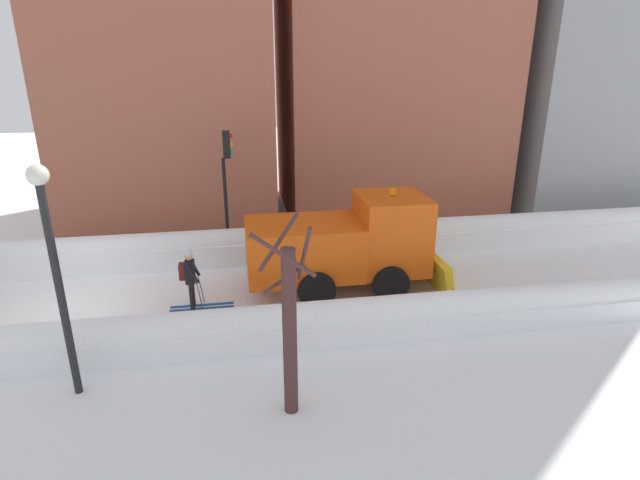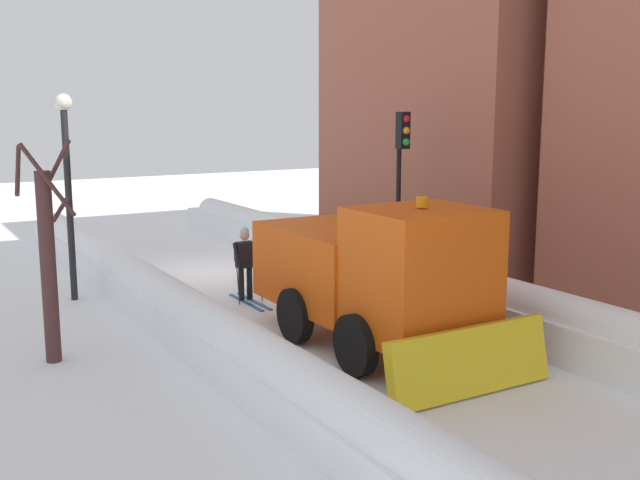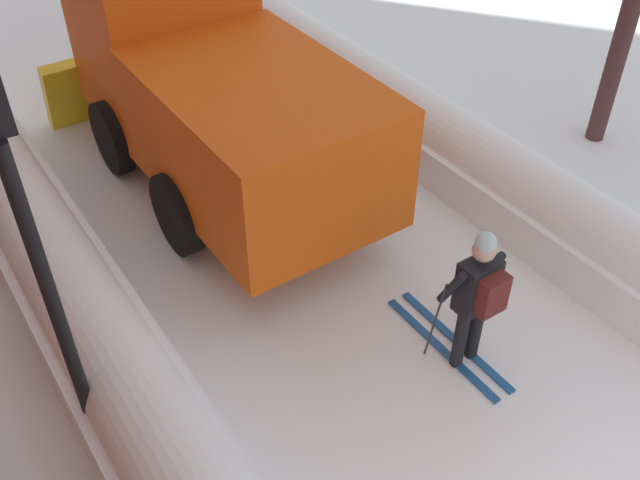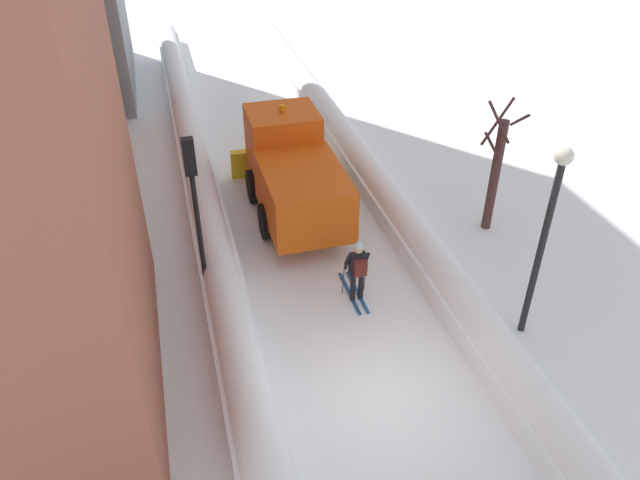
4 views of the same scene
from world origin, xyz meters
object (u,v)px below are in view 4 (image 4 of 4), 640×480
skier (358,268)px  street_lamp (548,222)px  bare_tree_near (495,172)px  plow_truck (293,172)px  traffic_light_pole (194,192)px

skier → street_lamp: bearing=-31.4°
skier → bare_tree_near: size_ratio=0.44×
bare_tree_near → street_lamp: bearing=-107.2°
plow_truck → traffic_light_pole: size_ratio=1.33×
street_lamp → bare_tree_near: bearing=72.8°
skier → street_lamp: 4.70m
skier → traffic_light_pole: (-3.76, 1.15, 2.16)m
plow_truck → traffic_light_pole: traffic_light_pole is taller
plow_truck → skier: plow_truck is taller
skier → traffic_light_pole: 4.49m
bare_tree_near → skier: bearing=-155.4°
skier → street_lamp: size_ratio=0.37×
skier → traffic_light_pole: traffic_light_pole is taller
plow_truck → skier: (0.60, -4.63, -0.48)m
traffic_light_pole → bare_tree_near: size_ratio=1.10×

